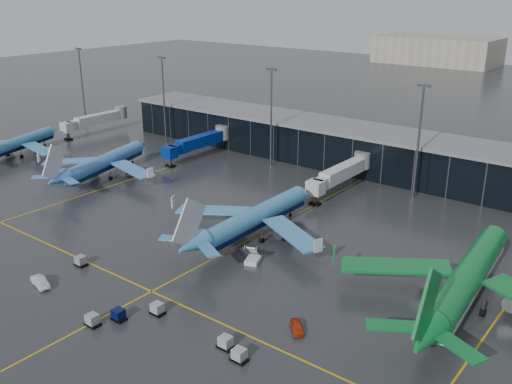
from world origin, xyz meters
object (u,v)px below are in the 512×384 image
Objects in this scene: airliner_aer_lingus at (470,261)px; mobile_airstair at (253,258)px; airliner_arkefly at (104,153)px; airliner_klm_near at (256,205)px; service_van_white at (40,282)px; airliner_klm_west at (16,136)px; service_van_red at (297,327)px; baggage_carts at (148,315)px.

airliner_aer_lingus reaches higher than mobile_airstair.
airliner_aer_lingus reaches higher than airliner_arkefly.
airliner_aer_lingus is at bearing -1.03° from airliner_klm_near.
service_van_white is at bearing -148.90° from mobile_airstair.
airliner_klm_west is 34.53m from airliner_arkefly.
airliner_klm_near is at bearing 175.63° from airliner_aer_lingus.
airliner_klm_near is 39.98m from airliner_aer_lingus.
airliner_aer_lingus is at bearing -5.43° from mobile_airstair.
airliner_klm_west is 86.10m from airliner_klm_near.
airliner_klm_west is at bearing 174.90° from airliner_aer_lingus.
airliner_arkefly is 8.45× the size of service_van_white.
airliner_arkefly reaches higher than service_van_white.
service_van_red is 41.88m from service_van_white.
mobile_airstair is 21.71m from service_van_red.
airliner_klm_west is at bearing 73.70° from service_van_white.
airliner_aer_lingus is at bearing -44.35° from service_van_white.
airliner_klm_near is 39.89m from service_van_white.
mobile_airstair is at bearing -55.64° from airliner_klm_near.
airliner_aer_lingus is 1.13× the size of baggage_carts.
baggage_carts is 8.73× the size of service_van_white.
airliner_klm_west is 0.91× the size of airliner_klm_near.
service_van_red is (-15.77, -21.72, -6.35)m from airliner_aer_lingus.
service_van_white is (71.08, -38.44, -4.86)m from airliner_klm_west.
airliner_aer_lingus is 66.25m from service_van_white.
baggage_carts reaches higher than service_van_white.
airliner_arkefly is 55.85m from service_van_white.
service_van_red is (110.28, -23.72, -4.96)m from airliner_klm_west.
airliner_klm_near is (86.08, -1.87, 0.54)m from airliner_klm_west.
airliner_aer_lingus is 12.11× the size of mobile_airstair.
airliner_arkefly is at bearing 146.68° from baggage_carts.
service_van_red is at bearing 29.98° from baggage_carts.
airliner_klm_west is at bearing 123.54° from service_van_red.
service_van_white is (-20.67, -4.04, 0.00)m from baggage_carts.
baggage_carts is at bearing -140.82° from airliner_aer_lingus.
baggage_carts is at bearing -112.77° from mobile_airstair.
service_van_white is at bearing -150.65° from airliner_aer_lingus.
airliner_arkefly is 80.76m from service_van_red.
airliner_klm_near reaches higher than airliner_klm_west.
service_van_white is (-15.00, -36.57, -5.40)m from airliner_klm_near.
airliner_klm_west is 7.92× the size of service_van_white.
airliner_arkefly is at bearing 145.40° from mobile_airstair.
mobile_airstair is at bearing -29.31° from airliner_arkefly.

